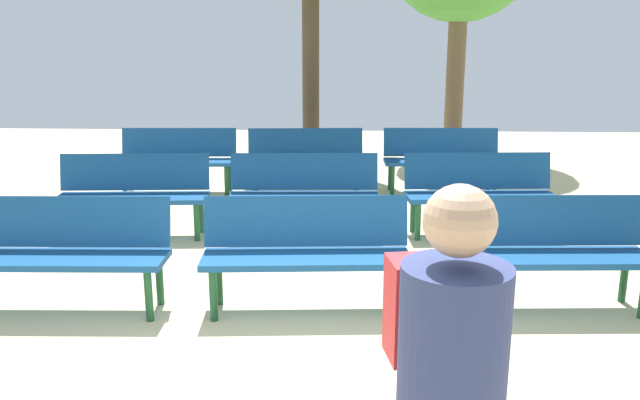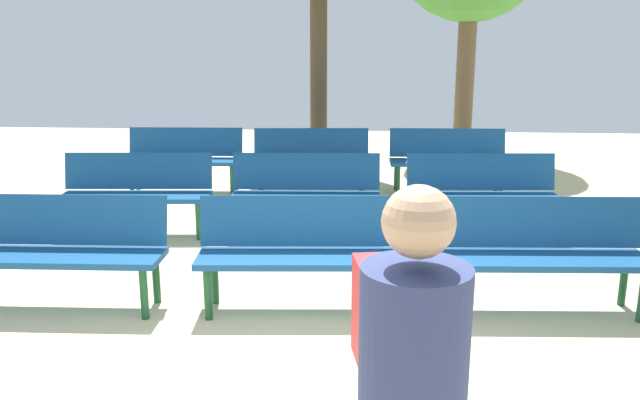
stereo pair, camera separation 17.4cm
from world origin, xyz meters
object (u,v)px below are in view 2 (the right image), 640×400
bench_r2_c0 (185,155)px  bench_r2_c2 (448,156)px  bench_r1_c2 (482,190)px  bench_r2_c1 (311,156)px  bench_r1_c1 (306,189)px  visitor_with_backpack (409,400)px  bench_r1_c0 (137,189)px  bench_r0_c1 (301,246)px  bench_r0_c2 (542,248)px  bench_r0_c0 (62,245)px

bench_r2_c0 → bench_r2_c2: 3.68m
bench_r1_c2 → bench_r2_c1: (-2.02, 1.93, 0.00)m
bench_r1_c1 → visitor_with_backpack: bearing=-83.7°
bench_r1_c0 → bench_r2_c1: same height
bench_r0_c1 → bench_r1_c2: size_ratio=1.00×
bench_r0_c2 → bench_r1_c2: 2.00m
bench_r2_c0 → bench_r2_c1: 1.78m
bench_r0_c1 → visitor_with_backpack: 2.98m
bench_r0_c1 → bench_r2_c2: same height
bench_r0_c1 → bench_r0_c2: same height
bench_r1_c1 → bench_r1_c2: (1.90, 0.12, 0.00)m
bench_r0_c2 → bench_r1_c0: bearing=152.0°
bench_r1_c2 → bench_r2_c0: 4.23m
bench_r1_c1 → bench_r2_c1: size_ratio=0.99×
bench_r0_c2 → visitor_with_backpack: visitor_with_backpack is taller
bench_r2_c0 → visitor_with_backpack: bearing=-71.0°
bench_r1_c1 → bench_r2_c0: size_ratio=1.00×
bench_r1_c0 → bench_r1_c2: (3.73, 0.24, 0.00)m
bench_r0_c2 → bench_r2_c1: (-2.14, 3.93, 0.00)m
bench_r2_c1 → bench_r1_c1: bearing=-91.1°
bench_r1_c1 → bench_r2_c1: 2.06m
bench_r0_c2 → visitor_with_backpack: (-1.20, -2.98, 0.43)m
bench_r0_c2 → bench_r1_c1: bearing=133.6°
visitor_with_backpack → bench_r2_c0: bearing=-78.8°
bench_r1_c2 → bench_r0_c2: bearing=-90.8°
bench_r1_c1 → bench_r2_c2: 2.80m
bench_r0_c1 → bench_r1_c1: (-0.16, 1.99, 0.00)m
bench_r1_c2 → bench_r0_c0: bearing=-152.7°
bench_r0_c0 → bench_r2_c2: size_ratio=1.00×
bench_r0_c2 → bench_r0_c1: bearing=-180.0°
bench_r0_c0 → bench_r0_c2: same height
bench_r0_c0 → bench_r0_c2: size_ratio=0.99×
bench_r2_c2 → visitor_with_backpack: visitor_with_backpack is taller
bench_r1_c0 → bench_r2_c0: same height
bench_r2_c0 → bench_r0_c0: bearing=-89.9°
bench_r2_c2 → visitor_with_backpack: size_ratio=0.98×
bench_r1_c1 → bench_r2_c0: same height
bench_r2_c1 → bench_r2_c0: bearing=177.6°
bench_r1_c0 → bench_r1_c2: same height
bench_r1_c0 → visitor_with_backpack: (2.64, -4.74, 0.43)m
bench_r0_c0 → bench_r1_c2: 4.23m
bench_r1_c2 → bench_r2_c0: bearing=149.7°
bench_r0_c1 → bench_r0_c2: size_ratio=1.00×
bench_r0_c2 → bench_r2_c0: 5.50m
bench_r0_c0 → bench_r1_c0: (-0.12, 1.97, 0.00)m
bench_r0_c1 → visitor_with_backpack: visitor_with_backpack is taller
bench_r2_c2 → bench_r1_c1: bearing=-131.2°
bench_r1_c2 → bench_r2_c0: (-3.80, 1.86, 0.00)m
bench_r1_c1 → bench_r2_c0: (-1.91, 1.98, 0.00)m
bench_r0_c1 → bench_r1_c2: bearing=46.3°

